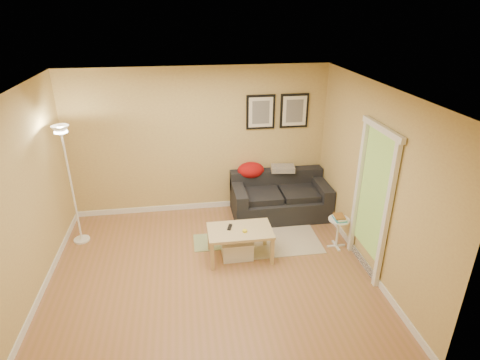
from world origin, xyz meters
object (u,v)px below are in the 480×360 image
at_px(book_stack, 340,217).
at_px(floor_lamp, 72,190).
at_px(side_table, 337,233).
at_px(coffee_table, 240,243).
at_px(storage_bin, 237,248).
at_px(sofa, 280,196).

distance_m(book_stack, floor_lamp, 4.12).
bearing_deg(side_table, floor_lamp, 168.99).
bearing_deg(coffee_table, storage_bin, 155.77).
relative_size(sofa, book_stack, 7.67).
distance_m(side_table, book_stack, 0.28).
xyz_separation_m(sofa, floor_lamp, (-3.38, -0.36, 0.54)).
bearing_deg(storage_bin, book_stack, 0.74).
height_order(coffee_table, side_table, side_table).
height_order(coffee_table, floor_lamp, floor_lamp).
height_order(storage_bin, book_stack, book_stack).
bearing_deg(floor_lamp, sofa, 6.01).
height_order(sofa, side_table, sofa).
relative_size(sofa, side_table, 3.42).
xyz_separation_m(coffee_table, book_stack, (1.55, 0.03, 0.29)).
bearing_deg(floor_lamp, book_stack, -11.19).
height_order(coffee_table, storage_bin, coffee_table).
xyz_separation_m(sofa, storage_bin, (-0.95, -1.17, -0.23)).
height_order(storage_bin, side_table, side_table).
height_order(sofa, book_stack, sofa).
bearing_deg(coffee_table, side_table, -8.46).
height_order(sofa, coffee_table, sofa).
bearing_deg(sofa, side_table, -60.64).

